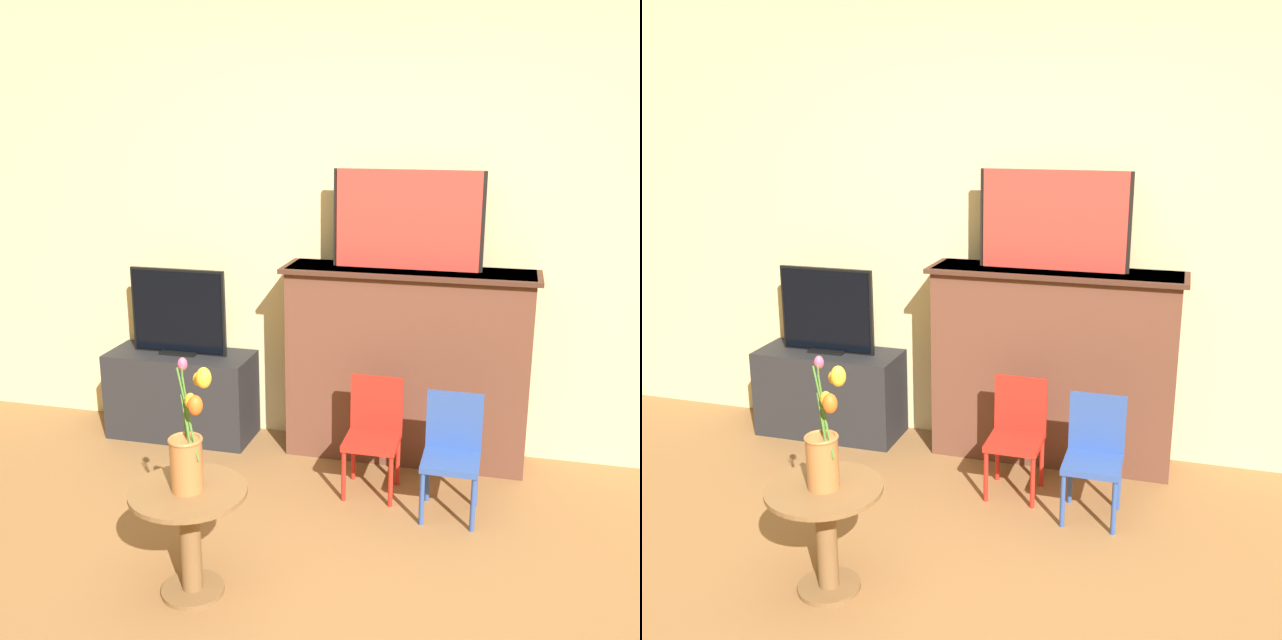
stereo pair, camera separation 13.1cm
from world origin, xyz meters
The scene contains 9 objects.
wall_back centered at (0.00, 2.13, 1.35)m, with size 8.00×0.06×2.70m.
fireplace_mantel centered at (0.22, 1.94, 0.57)m, with size 1.40×0.36×1.10m.
painting centered at (0.19, 1.95, 1.37)m, with size 0.81×0.03×0.53m.
tv_stand centered at (-1.15, 1.90, 0.26)m, with size 0.88×0.36×0.53m.
tv_monitor centered at (-1.15, 1.90, 0.78)m, with size 0.59×0.12×0.52m.
chair_red centered at (0.11, 1.51, 0.34)m, with size 0.28×0.28×0.60m.
chair_blue centered at (0.52, 1.38, 0.34)m, with size 0.28×0.28×0.60m.
side_table centered at (-0.45, 0.44, 0.31)m, with size 0.48×0.48×0.47m.
vase_tulips centered at (-0.44, 0.43, 0.65)m, with size 0.21×0.16×0.54m.
Camera 2 is at (0.86, -2.01, 1.92)m, focal length 42.00 mm.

